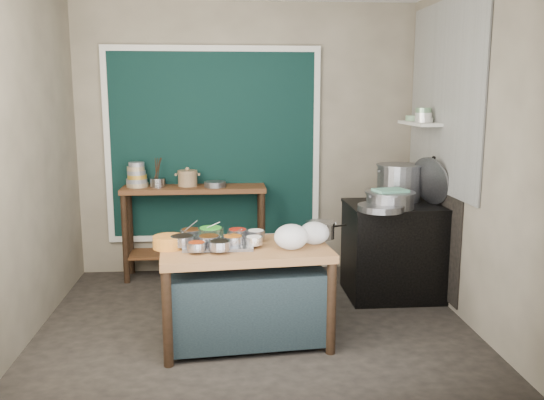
{
  "coord_description": "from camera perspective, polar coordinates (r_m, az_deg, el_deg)",
  "views": [
    {
      "loc": [
        -0.23,
        -4.54,
        1.87
      ],
      "look_at": [
        0.16,
        0.25,
        0.99
      ],
      "focal_mm": 38.0,
      "sensor_mm": 36.0,
      "label": 1
    }
  ],
  "objects": [
    {
      "name": "pot_lid",
      "position": [
        5.44,
        15.42,
        1.86
      ],
      "size": [
        0.28,
        0.45,
        0.44
      ],
      "primitive_type": "cylinder",
      "rotation": [
        0.0,
        1.36,
        0.42
      ],
      "color": "gray",
      "rests_on": "stove_top"
    },
    {
      "name": "shelf_bowl_stack",
      "position": [
        5.61,
        14.82,
        8.09
      ],
      "size": [
        0.17,
        0.17,
        0.14
      ],
      "color": "silver",
      "rests_on": "wall_shelf"
    },
    {
      "name": "condiment_tray",
      "position": [
        4.36,
        -5.32,
        -4.4
      ],
      "size": [
        0.52,
        0.38,
        0.02
      ],
      "primitive_type": "cube",
      "rotation": [
        0.0,
        0.0,
        -0.02
      ],
      "color": "gray",
      "rests_on": "prep_table"
    },
    {
      "name": "floor",
      "position": [
        4.92,
        -1.7,
        -12.07
      ],
      "size": [
        3.5,
        3.0,
        0.02
      ],
      "primitive_type": "cube",
      "color": "#2F2A24",
      "rests_on": "ground"
    },
    {
      "name": "prep_table",
      "position": [
        4.43,
        -2.65,
        -9.34
      ],
      "size": [
        1.31,
        0.83,
        0.75
      ],
      "primitive_type": "cube",
      "rotation": [
        0.0,
        0.0,
        0.09
      ],
      "color": "brown",
      "rests_on": "floor"
    },
    {
      "name": "curtain_frame",
      "position": [
        6.03,
        -5.84,
        5.39
      ],
      "size": [
        2.22,
        0.03,
        2.02
      ],
      "primitive_type": null,
      "color": "beige",
      "rests_on": "back_wall"
    },
    {
      "name": "shallow_pan",
      "position": [
        5.07,
        10.74,
        -0.76
      ],
      "size": [
        0.47,
        0.47,
        0.05
      ],
      "primitive_type": "cylinder",
      "rotation": [
        0.0,
        0.0,
        0.17
      ],
      "color": "gray",
      "rests_on": "stove_top"
    },
    {
      "name": "back_wall",
      "position": [
        6.08,
        -2.52,
        5.95
      ],
      "size": [
        3.5,
        0.02,
        2.8
      ],
      "primitive_type": "cube",
      "color": "gray",
      "rests_on": "floor"
    },
    {
      "name": "condiment_bowls",
      "position": [
        4.37,
        -5.69,
        -3.76
      ],
      "size": [
        0.71,
        0.54,
        0.08
      ],
      "color": "gray",
      "rests_on": "condiment_tray"
    },
    {
      "name": "steamer",
      "position": [
        5.2,
        11.62,
        0.03
      ],
      "size": [
        0.6,
        0.6,
        0.15
      ],
      "primitive_type": null,
      "rotation": [
        0.0,
        0.0,
        0.41
      ],
      "color": "gray",
      "rests_on": "stove_top"
    },
    {
      "name": "left_wall",
      "position": [
        4.82,
        -23.24,
        3.94
      ],
      "size": [
        0.02,
        3.0,
        2.8
      ],
      "primitive_type": "cube",
      "color": "gray",
      "rests_on": "floor"
    },
    {
      "name": "saucepan",
      "position": [
        4.58,
        4.81,
        -2.98
      ],
      "size": [
        0.32,
        0.32,
        0.13
      ],
      "primitive_type": null,
      "rotation": [
        0.0,
        0.0,
        0.44
      ],
      "color": "gray",
      "rests_on": "prep_table"
    },
    {
      "name": "stove_block",
      "position": [
        5.53,
        12.15,
        -5.01
      ],
      "size": [
        0.9,
        0.68,
        0.85
      ],
      "primitive_type": "cube",
      "color": "black",
      "rests_on": "floor"
    },
    {
      "name": "soot_patch",
      "position": [
        5.68,
        15.74,
        -1.9
      ],
      "size": [
        0.01,
        1.3,
        1.3
      ],
      "primitive_type": "cube",
      "color": "black",
      "rests_on": "right_wall"
    },
    {
      "name": "utensil_cup",
      "position": [
        5.92,
        -11.24,
        1.7
      ],
      "size": [
        0.16,
        0.16,
        0.09
      ],
      "primitive_type": "cylinder",
      "rotation": [
        0.0,
        0.0,
        -0.01
      ],
      "color": "gray",
      "rests_on": "back_counter"
    },
    {
      "name": "green_cloth",
      "position": [
        5.19,
        11.65,
        0.94
      ],
      "size": [
        0.31,
        0.27,
        0.02
      ],
      "primitive_type": "cube",
      "rotation": [
        0.0,
        0.0,
        0.23
      ],
      "color": "#5B9E7A",
      "rests_on": "steamer"
    },
    {
      "name": "yellow_basin",
      "position": [
        4.34,
        -10.17,
        -4.11
      ],
      "size": [
        0.25,
        0.25,
        0.09
      ],
      "primitive_type": "cylinder",
      "rotation": [
        0.0,
        0.0,
        0.07
      ],
      "color": "orange",
      "rests_on": "prep_table"
    },
    {
      "name": "right_wall",
      "position": [
        4.98,
        18.93,
        4.41
      ],
      "size": [
        0.02,
        3.0,
        2.8
      ],
      "primitive_type": "cube",
      "color": "gray",
      "rests_on": "floor"
    },
    {
      "name": "stock_pot",
      "position": [
        5.58,
        12.45,
        1.72
      ],
      "size": [
        0.54,
        0.54,
        0.34
      ],
      "primitive_type": null,
      "rotation": [
        0.0,
        0.0,
        0.27
      ],
      "color": "gray",
      "rests_on": "stove_top"
    },
    {
      "name": "wall_shelf",
      "position": [
        5.71,
        14.45,
        7.36
      ],
      "size": [
        0.22,
        0.7,
        0.03
      ],
      "primitive_type": "cube",
      "color": "beige",
      "rests_on": "right_wall"
    },
    {
      "name": "wide_bowl",
      "position": [
        5.85,
        -5.67,
        1.56
      ],
      "size": [
        0.23,
        0.23,
        0.05
      ],
      "primitive_type": "cylinder",
      "rotation": [
        0.0,
        0.0,
        0.05
      ],
      "color": "gray",
      "rests_on": "back_counter"
    },
    {
      "name": "stove_top",
      "position": [
        5.43,
        12.32,
        -0.53
      ],
      "size": [
        0.92,
        0.69,
        0.03
      ],
      "primitive_type": "cube",
      "color": "black",
      "rests_on": "stove_block"
    },
    {
      "name": "curtain_panel",
      "position": [
        6.04,
        -5.83,
        5.4
      ],
      "size": [
        2.1,
        0.02,
        1.9
      ],
      "primitive_type": "cube",
      "color": "black",
      "rests_on": "back_wall"
    },
    {
      "name": "back_counter",
      "position": [
        6.0,
        -7.63,
        -3.15
      ],
      "size": [
        1.45,
        0.4,
        0.95
      ],
      "primitive_type": "cube",
      "color": "#573619",
      "rests_on": "floor"
    },
    {
      "name": "ceramic_crock",
      "position": [
        5.93,
        -8.36,
        2.05
      ],
      "size": [
        0.21,
        0.21,
        0.14
      ],
      "primitive_type": null,
      "rotation": [
        0.0,
        0.0,
        -0.02
      ],
      "color": "#8C6A4C",
      "rests_on": "back_counter"
    },
    {
      "name": "plastic_bag_b",
      "position": [
        4.38,
        4.21,
        -3.29
      ],
      "size": [
        0.28,
        0.26,
        0.17
      ],
      "primitive_type": "ellipsoid",
      "rotation": [
        0.0,
        0.0,
        -0.34
      ],
      "color": "white",
      "rests_on": "prep_table"
    },
    {
      "name": "shelf_bowl_green",
      "position": [
        5.91,
        13.8,
        7.88
      ],
      "size": [
        0.19,
        0.19,
        0.05
      ],
      "primitive_type": "cylinder",
      "rotation": [
        0.0,
        0.0,
        -0.32
      ],
      "color": "gray",
      "rests_on": "wall_shelf"
    },
    {
      "name": "plastic_bag_a",
      "position": [
        4.23,
        1.91,
        -3.67
      ],
      "size": [
        0.31,
        0.29,
        0.19
      ],
      "primitive_type": "ellipsoid",
      "rotation": [
        0.0,
        0.0,
        -0.38
      ],
      "color": "white",
      "rests_on": "prep_table"
    },
    {
      "name": "bowl_stack",
      "position": [
        5.98,
        -13.27,
        2.32
      ],
      "size": [
        0.22,
        0.22,
        0.25
      ],
      "color": "tan",
      "rests_on": "back_counter"
    },
    {
      "name": "tile_panel",
      "position": [
        5.46,
        16.66,
        9.75
      ],
      "size": [
        0.02,
        1.7,
        1.7
      ],
      "primitive_type": "cube",
      "color": "#B2B2AA",
      "rests_on": "right_wall"
    }
  ]
}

